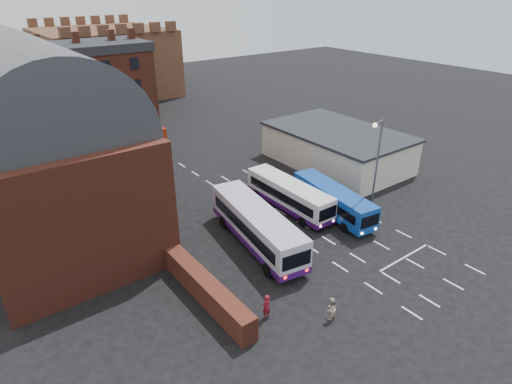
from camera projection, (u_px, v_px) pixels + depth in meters
ground at (333, 262)px, 33.49m from camera, size 180.00×180.00×0.00m
railway_station at (36, 138)px, 36.82m from camera, size 12.00×28.00×16.00m
forecourt_wall at (207, 290)px, 29.02m from camera, size 1.20×10.00×1.80m
cream_building at (337, 147)px, 50.68m from camera, size 10.40×16.40×4.25m
brick_terrace at (70, 93)px, 60.81m from camera, size 22.00×10.00×11.00m
castle_keep at (105, 62)px, 81.41m from camera, size 22.00×22.00×12.00m
bus_white_outbound at (257, 224)px, 34.94m from camera, size 4.52×12.19×3.25m
bus_white_inbound at (289, 194)px, 40.64m from camera, size 2.64×10.25×2.79m
bus_blue at (333, 199)px, 39.74m from camera, size 3.58×10.06×2.69m
bus_red_double at (143, 135)px, 55.19m from camera, size 2.44×9.56×3.82m
street_lamp at (376, 160)px, 37.87m from camera, size 1.83×0.72×9.26m
pedestrian_red at (266, 306)px, 27.59m from camera, size 0.68×0.47×1.79m
pedestrian_beige at (331, 308)px, 27.53m from camera, size 0.84×0.67×1.63m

